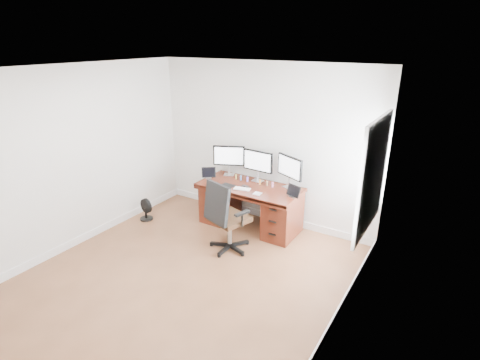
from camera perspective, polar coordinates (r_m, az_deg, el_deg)
The scene contains 21 objects.
ground at distance 5.21m, azimuth -9.01°, elevation -14.92°, with size 4.50×4.50×0.00m, color brown.
back_wall at distance 6.32m, azimuth 3.59°, elevation 5.45°, with size 4.00×0.10×2.70m, color white.
right_wall at distance 3.75m, azimuth 15.04°, elevation -6.40°, with size 0.10×4.50×2.70m.
desk at distance 6.30m, azimuth 1.59°, elevation -3.75°, with size 1.70×0.80×0.75m.
office_chair at distance 5.63m, azimuth -2.01°, elevation -7.31°, with size 0.74×0.74×1.11m.
floor_fan at distance 6.82m, azimuth -14.18°, elevation -4.42°, with size 0.27×0.23×0.39m.
monitor_left at distance 6.53m, azimuth -1.70°, elevation 3.57°, with size 0.51×0.26×0.53m.
monitor_center at distance 6.25m, azimuth 2.75°, elevation 2.74°, with size 0.55×0.15×0.53m.
monitor_right at distance 6.00m, azimuth 7.58°, elevation 1.82°, with size 0.51×0.27×0.53m.
tablet_left at distance 6.48m, azimuth -4.83°, elevation 1.04°, with size 0.23×0.20×0.19m.
tablet_right at distance 5.74m, azimuth 8.12°, elevation -1.81°, with size 0.25×0.14×0.19m.
keyboard at distance 6.00m, azimuth 0.34°, elevation -1.35°, with size 0.26×0.11×0.01m, color white.
trackpad at distance 5.83m, azimuth 2.66°, elevation -2.08°, with size 0.12×0.12×0.01m, color silver.
drawing_tablet at distance 6.15m, azimuth -1.86°, elevation -0.81°, with size 0.23×0.14×0.01m, color black.
phone at distance 6.12m, azimuth 0.86°, elevation -0.93°, with size 0.12×0.06×0.01m, color black.
figurine_yellow at distance 6.42m, azimuth -0.60°, elevation 0.55°, with size 0.04×0.04×0.09m.
figurine_blue at distance 6.37m, azimuth 0.13°, elevation 0.39°, with size 0.04×0.04×0.09m.
figurine_purple at distance 6.31m, azimuth 1.14°, elevation 0.18°, with size 0.04×0.04×0.09m.
figurine_orange at distance 6.19m, azimuth 3.07°, elevation -0.24°, with size 0.04×0.04×0.09m.
figurine_brown at distance 6.14m, azimuth 4.13°, elevation -0.47°, with size 0.04×0.04×0.09m.
figurine_pink at distance 6.09m, azimuth 4.97°, elevation -0.65°, with size 0.04×0.04×0.09m.
Camera 1 is at (2.87, -3.13, 3.02)m, focal length 28.00 mm.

